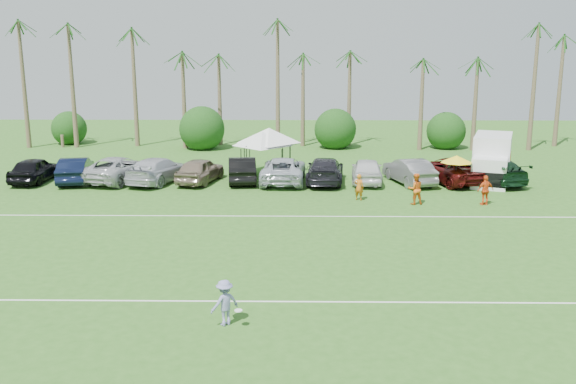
{
  "coord_description": "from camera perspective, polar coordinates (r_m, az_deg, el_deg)",
  "views": [
    {
      "loc": [
        2.54,
        -20.0,
        9.21
      ],
      "look_at": [
        2.07,
        13.0,
        1.6
      ],
      "focal_mm": 40.0,
      "sensor_mm": 36.0,
      "label": 1
    }
  ],
  "objects": [
    {
      "name": "palm_tree_3",
      "position": [
        58.96,
        -9.76,
        13.63
      ],
      "size": [
        2.4,
        2.4,
        11.9
      ],
      "color": "brown",
      "rests_on": "ground"
    },
    {
      "name": "parked_car_6",
      "position": [
        43.76,
        -0.41,
        1.98
      ],
      "size": [
        3.11,
        6.29,
        1.72
      ],
      "primitive_type": "imported",
      "rotation": [
        0.0,
        0.0,
        3.1
      ],
      "color": "#B5BBC4",
      "rests_on": "ground"
    },
    {
      "name": "palm_tree_7",
      "position": [
        58.26,
        6.38,
        13.74
      ],
      "size": [
        2.4,
        2.4,
        11.9
      ],
      "color": "brown",
      "rests_on": "ground"
    },
    {
      "name": "bush_tree_3",
      "position": [
        60.97,
        13.63,
        5.64
      ],
      "size": [
        4.0,
        4.0,
        4.0
      ],
      "color": "brown",
      "rests_on": "ground"
    },
    {
      "name": "canopy_tent_right",
      "position": [
        46.36,
        -2.3,
        5.37
      ],
      "size": [
        4.44,
        4.44,
        3.6
      ],
      "color": "black",
      "rests_on": "ground"
    },
    {
      "name": "parked_car_2",
      "position": [
        45.6,
        -14.86,
        1.99
      ],
      "size": [
        4.32,
        6.7,
        1.72
      ],
      "primitive_type": "imported",
      "rotation": [
        0.0,
        0.0,
        2.88
      ],
      "color": "#B0B2B4",
      "rests_on": "ground"
    },
    {
      "name": "bush_tree_2",
      "position": [
        59.57,
        4.17,
        5.8
      ],
      "size": [
        4.0,
        4.0,
        4.0
      ],
      "color": "brown",
      "rests_on": "ground"
    },
    {
      "name": "palm_tree_10",
      "position": [
        61.5,
        20.74,
        12.17
      ],
      "size": [
        2.4,
        2.4,
        10.9
      ],
      "color": "brown",
      "rests_on": "ground"
    },
    {
      "name": "palm_tree_5",
      "position": [
        58.06,
        -1.73,
        12.13
      ],
      "size": [
        2.4,
        2.4,
        9.9
      ],
      "color": "brown",
      "rests_on": "ground"
    },
    {
      "name": "parked_car_9",
      "position": [
        44.16,
        10.72,
        1.85
      ],
      "size": [
        3.14,
        5.51,
        1.72
      ],
      "primitive_type": "imported",
      "rotation": [
        0.0,
        0.0,
        3.41
      ],
      "color": "slate",
      "rests_on": "ground"
    },
    {
      "name": "canopy_tent_left",
      "position": [
        46.88,
        -1.71,
        5.72
      ],
      "size": [
        4.73,
        4.73,
        3.84
      ],
      "color": "black",
      "rests_on": "ground"
    },
    {
      "name": "palm_tree_2",
      "position": [
        59.8,
        -13.59,
        12.64
      ],
      "size": [
        2.4,
        2.4,
        10.9
      ],
      "color": "brown",
      "rests_on": "ground"
    },
    {
      "name": "parked_car_0",
      "position": [
        47.2,
        -21.61,
        1.87
      ],
      "size": [
        2.21,
        5.11,
        1.72
      ],
      "primitive_type": "imported",
      "rotation": [
        0.0,
        0.0,
        3.1
      ],
      "color": "black",
      "rests_on": "ground"
    },
    {
      "name": "sideline_player_b",
      "position": [
        38.38,
        11.25,
        0.27
      ],
      "size": [
        0.99,
        0.82,
        1.86
      ],
      "primitive_type": "imported",
      "rotation": [
        0.0,
        0.0,
        3.28
      ],
      "color": "orange",
      "rests_on": "ground"
    },
    {
      "name": "sideline_player_c",
      "position": [
        39.24,
        17.14,
        0.15
      ],
      "size": [
        1.11,
        0.7,
        1.77
      ],
      "primitive_type": "imported",
      "rotation": [
        0.0,
        0.0,
        3.42
      ],
      "color": "#E65119",
      "rests_on": "ground"
    },
    {
      "name": "palm_tree_1",
      "position": [
        61.21,
        -18.18,
        11.55
      ],
      "size": [
        2.4,
        2.4,
        9.9
      ],
      "color": "brown",
      "rests_on": "ground"
    },
    {
      "name": "bush_tree_1",
      "position": [
        60.07,
        -7.4,
        5.79
      ],
      "size": [
        4.0,
        4.0,
        4.0
      ],
      "color": "brown",
      "rests_on": "ground"
    },
    {
      "name": "parked_car_3",
      "position": [
        44.6,
        -11.45,
        1.93
      ],
      "size": [
        4.1,
        6.37,
        1.72
      ],
      "primitive_type": "imported",
      "rotation": [
        0.0,
        0.0,
        2.83
      ],
      "color": "#B3B5BC",
      "rests_on": "ground"
    },
    {
      "name": "palm_tree_8",
      "position": [
        58.96,
        11.25,
        11.06
      ],
      "size": [
        2.4,
        2.4,
        8.9
      ],
      "color": "brown",
      "rests_on": "ground"
    },
    {
      "name": "parked_car_11",
      "position": [
        45.73,
        17.7,
        1.84
      ],
      "size": [
        3.92,
        6.35,
        1.72
      ],
      "primitive_type": "imported",
      "rotation": [
        0.0,
        0.0,
        3.42
      ],
      "color": "black",
      "rests_on": "ground"
    },
    {
      "name": "parked_car_5",
      "position": [
        44.07,
        -4.11,
        2.02
      ],
      "size": [
        2.35,
        5.37,
        1.72
      ],
      "primitive_type": "imported",
      "rotation": [
        0.0,
        0.0,
        3.25
      ],
      "color": "black",
      "rests_on": "ground"
    },
    {
      "name": "parked_car_4",
      "position": [
        44.1,
        -7.83,
        1.94
      ],
      "size": [
        3.16,
        5.37,
        1.72
      ],
      "primitive_type": "imported",
      "rotation": [
        0.0,
        0.0,
        2.9
      ],
      "color": "#84715E",
      "rests_on": "ground"
    },
    {
      "name": "market_umbrella",
      "position": [
        42.59,
        14.76,
        2.85
      ],
      "size": [
        2.03,
        2.03,
        2.27
      ],
      "color": "black",
      "rests_on": "ground"
    },
    {
      "name": "parked_car_1",
      "position": [
        46.15,
        -18.37,
        1.89
      ],
      "size": [
        2.65,
        5.44,
        1.72
      ],
      "primitive_type": "imported",
      "rotation": [
        0.0,
        0.0,
        3.31
      ],
      "color": "black",
      "rests_on": "ground"
    },
    {
      "name": "parked_car_7",
      "position": [
        43.73,
        3.31,
        1.95
      ],
      "size": [
        2.89,
        6.09,
        1.72
      ],
      "primitive_type": "imported",
      "rotation": [
        0.0,
        0.0,
        3.06
      ],
      "color": "black",
      "rests_on": "ground"
    },
    {
      "name": "sideline_player_a",
      "position": [
        38.95,
        6.33,
        0.44
      ],
      "size": [
        0.69,
        0.6,
        1.61
      ],
      "primitive_type": "imported",
      "rotation": [
        0.0,
        0.0,
        2.71
      ],
      "color": "#CA6716",
      "rests_on": "ground"
    },
    {
      "name": "box_truck",
      "position": [
        46.04,
        17.65,
        2.96
      ],
      "size": [
        4.18,
        6.53,
        3.15
      ],
      "rotation": [
        0.0,
        0.0,
        -0.34
      ],
      "color": "white",
      "rests_on": "ground"
    },
    {
      "name": "palm_tree_0",
      "position": [
        63.0,
        -22.5,
        10.45
      ],
      "size": [
        2.4,
        2.4,
        8.9
      ],
      "color": "brown",
      "rests_on": "ground"
    },
    {
      "name": "palm_tree_9",
      "position": [
        60.03,
        16.08,
        11.67
      ],
      "size": [
        2.4,
        2.4,
        9.9
      ],
      "color": "brown",
      "rests_on": "ground"
    },
    {
      "name": "field_lines",
      "position": [
        29.58,
        -4.16,
        -5.18
      ],
      "size": [
        80.0,
        12.1,
        0.01
      ],
      "color": "white",
      "rests_on": "ground"
    },
    {
      "name": "parked_car_10",
      "position": [
        45.17,
        14.18,
        1.93
      ],
      "size": [
        4.7,
        6.77,
        1.72
      ],
      "primitive_type": "imported",
      "rotation": [
        0.0,
        0.0,
        3.47
      ],
      "color": "#4F0E0D",
      "rests_on": "ground"
    },
    {
      "name": "palm_tree_4",
      "position": [
        58.39,
        -5.72,
        11.22
      ],
      "size": [
        2.4,
        2.4,
        8.9
      ],
      "color": "brown",
      "rests_on": "ground"
    },
    {
      "name": "ground",
      "position": [
        22.17,
        -5.96,
        -11.64
      ],
      "size": [
        120.0,
        120.0,
        0.0
      ],
      "primitive_type": "plane",
      "color": "#2D5F1C",
      "rests_on": "ground"
    },
    {
      "name": "palm_tree_6",
      "position": [
        58.02,
        2.32,
        12.98
      ],
      "size": [
        2.4,
        2.4,
        10.9
      ],
      "color": "brown",
      "rests_on": "ground"
    },
    {
      "name": "parked_car_8",
      "position": [
        43.9,
        7.03,
        1.92
      ],
      "size": [
        2.41,
        5.18,
        1.72
      ],
      "primitive_type": "imported",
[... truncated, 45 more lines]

